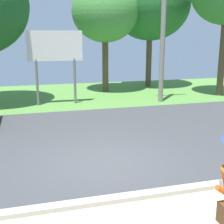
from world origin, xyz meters
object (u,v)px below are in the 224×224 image
utility_pole (163,30)px  roadside_billboard (55,51)px  tree_right_mid (150,4)px  tree_center_back (105,12)px

utility_pole → roadside_billboard: bearing=171.7°
roadside_billboard → utility_pole: bearing=-8.3°
utility_pole → roadside_billboard: utility_pole is taller
tree_right_mid → roadside_billboard: bearing=-147.7°
utility_pole → tree_right_mid: tree_right_mid is taller
utility_pole → tree_center_back: size_ratio=1.06×
tree_center_back → tree_right_mid: size_ratio=0.85×
roadside_billboard → tree_center_back: bearing=42.9°
utility_pole → roadside_billboard: (-5.14, 0.75, -0.98)m
utility_pole → tree_right_mid: 5.22m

